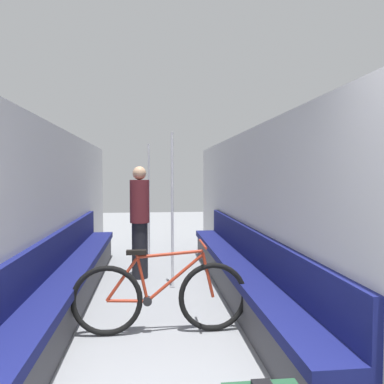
{
  "coord_description": "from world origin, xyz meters",
  "views": [
    {
      "loc": [
        -0.08,
        -1.16,
        1.61
      ],
      "look_at": [
        0.39,
        3.05,
        1.41
      ],
      "focal_mm": 35.0,
      "sensor_mm": 36.0,
      "label": 1
    }
  ],
  "objects_px": {
    "bench_seat_row_left": "(71,280)",
    "bicycle": "(161,297)",
    "bench_seat_row_right": "(240,274)",
    "passenger_standing": "(140,220)",
    "grab_pole_far": "(149,202)",
    "grab_pole_near": "(172,212)"
  },
  "relations": [
    {
      "from": "bench_seat_row_left",
      "to": "grab_pole_far",
      "type": "bearing_deg",
      "value": 69.93
    },
    {
      "from": "grab_pole_far",
      "to": "bicycle",
      "type": "bearing_deg",
      "value": -87.97
    },
    {
      "from": "bench_seat_row_left",
      "to": "bicycle",
      "type": "bearing_deg",
      "value": -42.2
    },
    {
      "from": "bench_seat_row_right",
      "to": "bench_seat_row_left",
      "type": "bearing_deg",
      "value": 180.0
    },
    {
      "from": "grab_pole_far",
      "to": "passenger_standing",
      "type": "bearing_deg",
      "value": -95.2
    },
    {
      "from": "bench_seat_row_right",
      "to": "passenger_standing",
      "type": "relative_size",
      "value": 3.13
    },
    {
      "from": "grab_pole_near",
      "to": "passenger_standing",
      "type": "bearing_deg",
      "value": 131.5
    },
    {
      "from": "bench_seat_row_left",
      "to": "grab_pole_far",
      "type": "xyz_separation_m",
      "value": [
        0.96,
        2.62,
        0.77
      ]
    },
    {
      "from": "bench_seat_row_right",
      "to": "grab_pole_near",
      "type": "xyz_separation_m",
      "value": [
        -0.85,
        0.57,
        0.77
      ]
    },
    {
      "from": "bench_seat_row_right",
      "to": "grab_pole_near",
      "type": "height_order",
      "value": "grab_pole_near"
    },
    {
      "from": "bench_seat_row_right",
      "to": "grab_pole_near",
      "type": "bearing_deg",
      "value": 145.81
    },
    {
      "from": "bicycle",
      "to": "grab_pole_near",
      "type": "bearing_deg",
      "value": 86.52
    },
    {
      "from": "grab_pole_far",
      "to": "passenger_standing",
      "type": "distance_m",
      "value": 1.52
    },
    {
      "from": "bench_seat_row_right",
      "to": "passenger_standing",
      "type": "height_order",
      "value": "passenger_standing"
    },
    {
      "from": "bicycle",
      "to": "grab_pole_near",
      "type": "height_order",
      "value": "grab_pole_near"
    },
    {
      "from": "bench_seat_row_right",
      "to": "grab_pole_far",
      "type": "bearing_deg",
      "value": 114.31
    },
    {
      "from": "passenger_standing",
      "to": "bicycle",
      "type": "bearing_deg",
      "value": -5.12
    },
    {
      "from": "bench_seat_row_right",
      "to": "bicycle",
      "type": "relative_size",
      "value": 3.06
    },
    {
      "from": "passenger_standing",
      "to": "bench_seat_row_left",
      "type": "bearing_deg",
      "value": -48.74
    },
    {
      "from": "bicycle",
      "to": "passenger_standing",
      "type": "distance_m",
      "value": 2.18
    },
    {
      "from": "passenger_standing",
      "to": "grab_pole_far",
      "type": "bearing_deg",
      "value": 162.47
    },
    {
      "from": "bench_seat_row_left",
      "to": "bench_seat_row_right",
      "type": "distance_m",
      "value": 2.14
    }
  ]
}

